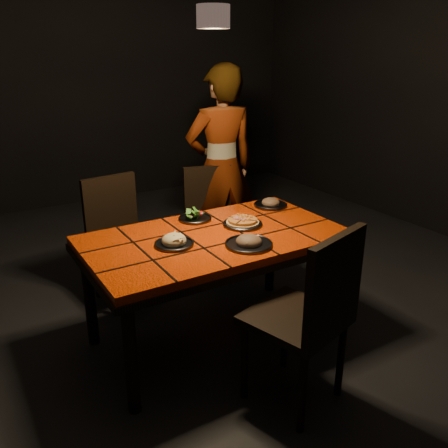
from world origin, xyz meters
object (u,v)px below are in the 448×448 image
chair_near (312,310)px  chair_far_left (118,231)px  chair_far_right (211,214)px  diner (221,168)px  dining_table (215,246)px  plate_pasta (174,242)px  plate_pizza (243,223)px

chair_near → chair_far_left: 1.76m
chair_far_right → diner: 0.42m
diner → dining_table: bearing=64.7°
chair_far_right → chair_near: bearing=-90.1°
chair_near → chair_far_right: size_ratio=1.13×
chair_far_left → diner: (1.01, 0.17, 0.32)m
chair_far_left → diner: bearing=2.2°
chair_near → plate_pasta: size_ratio=4.39×
plate_pizza → plate_pasta: plate_pasta is taller
dining_table → plate_pasta: bearing=-176.2°
diner → plate_pasta: bearing=55.6°
chair_near → diner: 1.99m
chair_far_right → plate_pasta: 1.26m
diner → chair_near: bearing=80.1°
dining_table → chair_far_right: bearing=61.7°
plate_pizza → dining_table: bearing=-167.7°
chair_far_right → plate_pizza: 0.95m
chair_near → chair_far_right: 1.78m
dining_table → diner: bearing=57.5°
chair_far_left → plate_pasta: bearing=-95.3°
dining_table → chair_far_right: chair_far_right is taller
diner → plate_pasta: (-0.97, -1.09, -0.10)m
chair_near → plate_pasta: 0.90m
dining_table → diner: diner is taller
chair_far_left → dining_table: bearing=-77.7°
chair_near → chair_far_left: bearing=-92.1°
plate_pasta → diner: bearing=48.3°
chair_far_left → plate_pasta: chair_far_left is taller
plate_pizza → plate_pasta: 0.54m
chair_far_right → plate_pizza: (-0.26, -0.88, 0.24)m
chair_far_left → chair_far_right: size_ratio=1.04×
dining_table → chair_far_right: 1.07m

